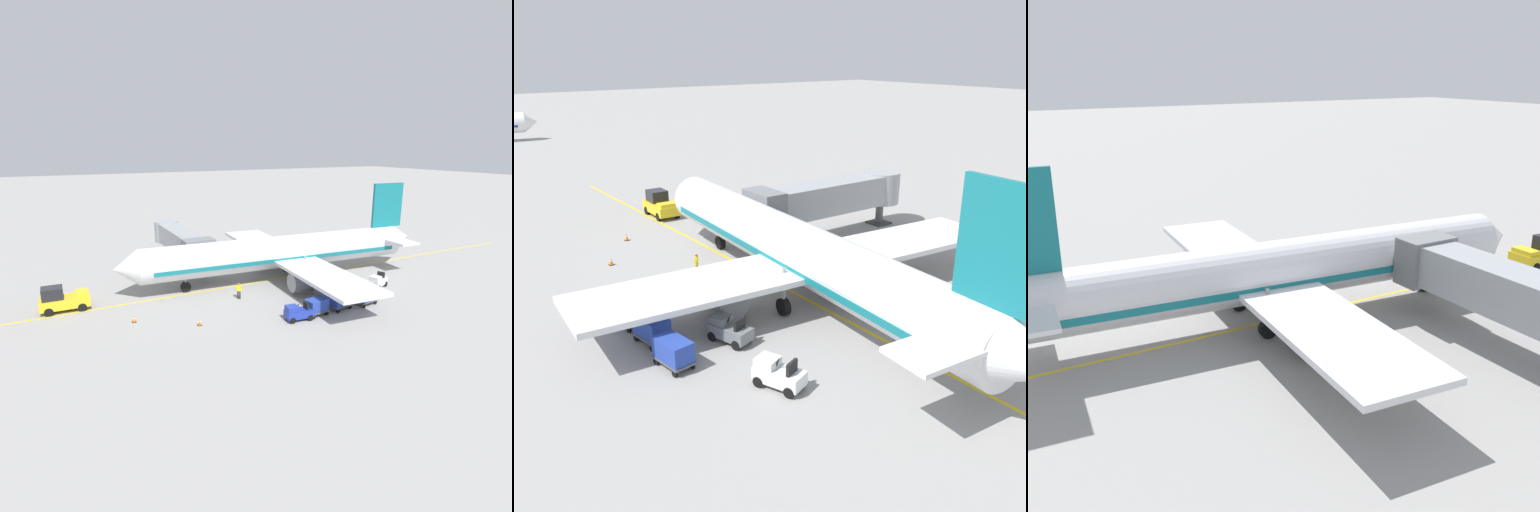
% 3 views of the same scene
% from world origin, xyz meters
% --- Properties ---
extents(ground_plane, '(400.00, 400.00, 0.00)m').
position_xyz_m(ground_plane, '(0.00, 0.00, 0.00)').
color(ground_plane, gray).
extents(gate_lead_in_line, '(0.24, 80.00, 0.01)m').
position_xyz_m(gate_lead_in_line, '(0.00, 0.00, 0.00)').
color(gate_lead_in_line, gold).
rests_on(gate_lead_in_line, ground).
extents(parked_airliner, '(30.32, 37.35, 10.63)m').
position_xyz_m(parked_airliner, '(-0.19, -0.26, 3.19)').
color(parked_airliner, silver).
rests_on(parked_airliner, ground).
extents(jet_bridge, '(15.87, 3.50, 4.98)m').
position_xyz_m(jet_bridge, '(10.25, 8.62, 3.46)').
color(jet_bridge, '#93999E').
rests_on(jet_bridge, ground).
extents(pushback_tractor, '(2.35, 4.47, 2.40)m').
position_xyz_m(pushback_tractor, '(1.17, 23.08, 1.10)').
color(pushback_tractor, gold).
rests_on(pushback_tractor, ground).
extents(baggage_tug_lead, '(2.04, 2.77, 1.62)m').
position_xyz_m(baggage_tug_lead, '(-7.69, -8.03, 0.71)').
color(baggage_tug_lead, silver).
rests_on(baggage_tug_lead, ground).
extents(baggage_tug_trailing, '(1.91, 2.74, 1.62)m').
position_xyz_m(baggage_tug_trailing, '(-7.16, -2.73, 0.71)').
color(baggage_tug_trailing, slate).
rests_on(baggage_tug_trailing, ground).
extents(baggage_tug_spare, '(1.54, 2.62, 1.62)m').
position_xyz_m(baggage_tug_spare, '(-11.02, 4.57, 0.71)').
color(baggage_tug_spare, '#1E339E').
rests_on(baggage_tug_spare, ground).
extents(baggage_cart_front, '(1.60, 2.97, 1.58)m').
position_xyz_m(baggage_cart_front, '(-10.89, 2.48, 0.95)').
color(baggage_cart_front, '#4C4C51').
rests_on(baggage_cart_front, ground).
extents(baggage_cart_second_in_train, '(1.60, 2.97, 1.58)m').
position_xyz_m(baggage_cart_second_in_train, '(-10.75, -0.39, 0.95)').
color(baggage_cart_second_in_train, '#4C4C51').
rests_on(baggage_cart_second_in_train, ground).
extents(baggage_cart_third_in_train, '(1.60, 2.97, 1.58)m').
position_xyz_m(baggage_cart_third_in_train, '(-10.95, -3.41, 0.95)').
color(baggage_cart_third_in_train, '#4C4C51').
rests_on(baggage_cart_third_in_train, ground).
extents(ground_crew_wing_walker, '(0.73, 0.25, 1.69)m').
position_xyz_m(ground_crew_wing_walker, '(-5.18, -1.09, 0.95)').
color(ground_crew_wing_walker, '#232328').
rests_on(ground_crew_wing_walker, ground).
extents(ground_crew_loader, '(0.48, 0.65, 1.69)m').
position_xyz_m(ground_crew_loader, '(-3.79, 7.02, 0.95)').
color(ground_crew_loader, '#232328').
rests_on(ground_crew_loader, ground).
extents(safety_cone_nose_left, '(0.36, 0.36, 0.59)m').
position_xyz_m(safety_cone_nose_left, '(-8.01, 12.81, 0.29)').
color(safety_cone_nose_left, black).
rests_on(safety_cone_nose_left, ground).
extents(safety_cone_nose_right, '(0.36, 0.36, 0.59)m').
position_xyz_m(safety_cone_nose_right, '(-4.70, 17.74, 0.29)').
color(safety_cone_nose_right, black).
rests_on(safety_cone_nose_right, ground).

